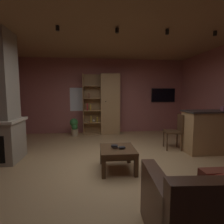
# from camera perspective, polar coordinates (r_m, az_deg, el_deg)

# --- Properties ---
(floor) EXTENTS (6.05, 6.14, 0.02)m
(floor) POSITION_cam_1_polar(r_m,az_deg,el_deg) (3.61, 0.70, -17.65)
(floor) COLOR tan
(floor) RESTS_ON ground
(wall_back) EXTENTS (6.17, 0.06, 2.74)m
(wall_back) POSITION_cam_1_polar(r_m,az_deg,el_deg) (6.40, -2.55, 5.35)
(wall_back) COLOR #9E5B56
(wall_back) RESTS_ON ground
(ceiling) EXTENTS (6.05, 6.14, 0.02)m
(ceiling) POSITION_cam_1_polar(r_m,az_deg,el_deg) (3.56, 0.76, 27.53)
(ceiling) COLOR #8E6B47
(window_pane_back) EXTENTS (0.80, 0.01, 0.85)m
(window_pane_back) POSITION_cam_1_polar(r_m,az_deg,el_deg) (6.37, -10.43, 4.19)
(window_pane_back) COLOR white
(bookshelf_cabinet) EXTENTS (1.31, 0.41, 2.16)m
(bookshelf_cabinet) POSITION_cam_1_polar(r_m,az_deg,el_deg) (6.14, -1.52, 2.52)
(bookshelf_cabinet) COLOR #A87F51
(bookshelf_cabinet) RESTS_ON ground
(kitchen_bar_counter) EXTENTS (1.53, 0.61, 1.04)m
(kitchen_bar_counter) POSITION_cam_1_polar(r_m,az_deg,el_deg) (4.93, 31.26, -5.57)
(kitchen_bar_counter) COLOR #A87F51
(kitchen_bar_counter) RESTS_ON ground
(tissue_box) EXTENTS (0.14, 0.14, 0.11)m
(tissue_box) POSITION_cam_1_polar(r_m,az_deg,el_deg) (4.88, 33.59, 1.00)
(tissue_box) COLOR #995972
(tissue_box) RESTS_ON kitchen_bar_counter
(coffee_table) EXTENTS (0.65, 0.70, 0.43)m
(coffee_table) POSITION_cam_1_polar(r_m,az_deg,el_deg) (3.30, 1.89, -13.41)
(coffee_table) COLOR #4C331E
(coffee_table) RESTS_ON ground
(table_book_0) EXTENTS (0.13, 0.11, 0.02)m
(table_book_0) POSITION_cam_1_polar(r_m,az_deg,el_deg) (3.28, 1.18, -11.82)
(table_book_0) COLOR beige
(table_book_0) RESTS_ON coffee_table
(table_book_1) EXTENTS (0.12, 0.09, 0.02)m
(table_book_1) POSITION_cam_1_polar(r_m,az_deg,el_deg) (3.22, 3.38, -11.78)
(table_book_1) COLOR black
(table_book_1) RESTS_ON coffee_table
(table_book_2) EXTENTS (0.14, 0.11, 0.03)m
(table_book_2) POSITION_cam_1_polar(r_m,az_deg,el_deg) (3.23, 0.87, -11.28)
(table_book_2) COLOR black
(table_book_2) RESTS_ON coffee_table
(dining_chair) EXTENTS (0.48, 0.48, 0.92)m
(dining_chair) POSITION_cam_1_polar(r_m,az_deg,el_deg) (4.76, 20.70, -5.42)
(dining_chair) COLOR #4C331E
(dining_chair) RESTS_ON ground
(potted_floor_plant) EXTENTS (0.29, 0.28, 0.61)m
(potted_floor_plant) POSITION_cam_1_polar(r_m,az_deg,el_deg) (6.00, -12.56, -4.79)
(potted_floor_plant) COLOR #9E896B
(potted_floor_plant) RESTS_ON ground
(wall_mounted_tv) EXTENTS (0.92, 0.06, 0.52)m
(wall_mounted_tv) POSITION_cam_1_polar(r_m,az_deg,el_deg) (6.86, 16.83, 5.43)
(wall_mounted_tv) COLOR black
(track_light_spot_1) EXTENTS (0.07, 0.07, 0.09)m
(track_light_spot_1) POSITION_cam_1_polar(r_m,az_deg,el_deg) (3.67, -17.86, 25.24)
(track_light_spot_1) COLOR black
(track_light_spot_2) EXTENTS (0.07, 0.07, 0.09)m
(track_light_spot_2) POSITION_cam_1_polar(r_m,az_deg,el_deg) (3.63, 1.75, 25.72)
(track_light_spot_2) COLOR black
(track_light_spot_3) EXTENTS (0.07, 0.07, 0.09)m
(track_light_spot_3) POSITION_cam_1_polar(r_m,az_deg,el_deg) (3.87, 18.10, 24.18)
(track_light_spot_3) COLOR black
(track_light_spot_4) EXTENTS (0.07, 0.07, 0.09)m
(track_light_spot_4) POSITION_cam_1_polar(r_m,az_deg,el_deg) (4.32, 31.37, 21.64)
(track_light_spot_4) COLOR black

